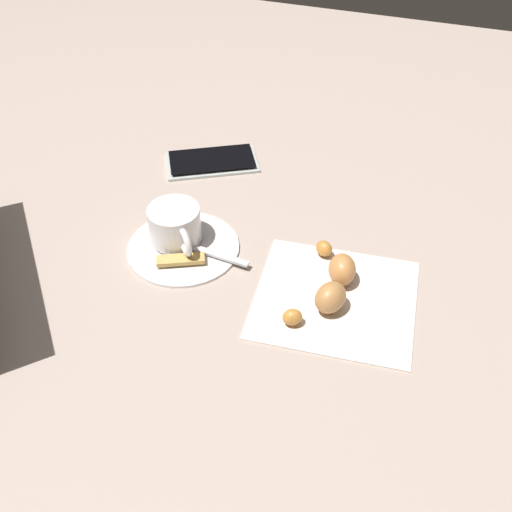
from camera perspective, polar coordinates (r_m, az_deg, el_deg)
name	(u,v)px	position (r m, az deg, el deg)	size (l,w,h in m)	color
ground_plane	(241,271)	(0.79, -1.37, -1.42)	(1.80, 1.80, 0.00)	#B19C8E
saucer	(183,247)	(0.83, -6.76, 0.88)	(0.15, 0.15, 0.01)	white
espresso_cup	(175,225)	(0.82, -7.51, 2.91)	(0.08, 0.08, 0.05)	white
teaspoon	(185,244)	(0.82, -6.56, 1.09)	(0.14, 0.03, 0.01)	silver
sugar_packet	(181,260)	(0.80, -7.00, -0.33)	(0.06, 0.02, 0.01)	tan
napkin	(335,298)	(0.76, 7.36, -3.92)	(0.19, 0.18, 0.00)	silver
croissant	(332,283)	(0.75, 7.10, -2.48)	(0.08, 0.16, 0.04)	#CB8538
cell_phone	(212,161)	(0.98, -4.12, 8.75)	(0.16, 0.13, 0.01)	#B7BFBA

